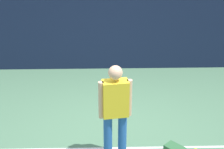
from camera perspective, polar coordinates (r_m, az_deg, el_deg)
The scene contains 4 objects.
ground_plane at distance 6.61m, azimuth 0.09°, elevation -9.37°, with size 12.00×12.00×0.00m, color #4C7556.
back_fence at distance 8.81m, azimuth -0.42°, elevation 8.68°, with size 10.00×0.10×2.53m, color #141E38.
court_line at distance 6.17m, azimuth 0.22°, elevation -12.17°, with size 9.00×0.05×0.00m, color white.
tennis_player at distance 5.41m, azimuth 0.54°, elevation -5.71°, with size 0.53×0.27×1.70m.
Camera 1 is at (-0.14, -5.47, 3.71)m, focal length 54.91 mm.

